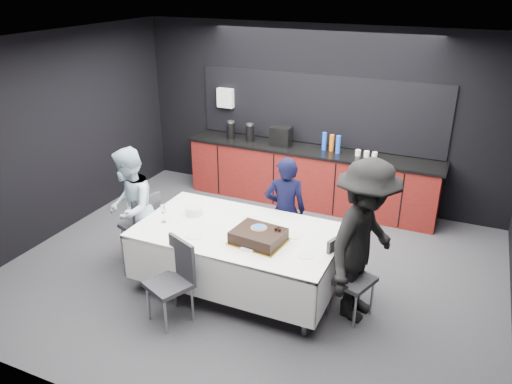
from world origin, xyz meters
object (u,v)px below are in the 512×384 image
at_px(plate_stack, 194,211).
at_px(chair_left, 143,221).
at_px(party_table, 238,240).
at_px(chair_near, 175,275).
at_px(cake_assembly, 258,236).
at_px(champagne_flute, 163,210).
at_px(chair_right, 346,270).
at_px(person_left, 130,208).
at_px(person_right, 364,242).
at_px(person_center, 285,211).

bearing_deg(plate_stack, chair_left, -177.65).
relative_size(party_table, chair_near, 2.51).
height_order(cake_assembly, champagne_flute, champagne_flute).
relative_size(chair_right, person_left, 0.59).
relative_size(cake_assembly, person_right, 0.34).
distance_m(plate_stack, chair_right, 1.95).
height_order(plate_stack, person_left, person_left).
xyz_separation_m(plate_stack, champagne_flute, (-0.22, -0.33, 0.11)).
xyz_separation_m(party_table, cake_assembly, (0.33, -0.17, 0.21)).
bearing_deg(party_table, chair_left, 175.73).
bearing_deg(cake_assembly, person_right, 12.13).
distance_m(plate_stack, person_right, 2.09).
xyz_separation_m(champagne_flute, person_left, (-0.60, 0.15, -0.16)).
height_order(party_table, chair_right, chair_right).
height_order(cake_assembly, chair_left, cake_assembly).
height_order(party_table, cake_assembly, cake_assembly).
relative_size(chair_right, person_center, 0.64).
distance_m(party_table, chair_near, 0.88).
bearing_deg(person_left, person_center, 88.03).
bearing_deg(plate_stack, champagne_flute, -124.40).
xyz_separation_m(chair_near, person_right, (1.80, 0.86, 0.38)).
height_order(party_table, chair_left, chair_left).
height_order(cake_assembly, chair_near, cake_assembly).
height_order(champagne_flute, chair_left, champagne_flute).
xyz_separation_m(party_table, champagne_flute, (-0.88, -0.19, 0.30)).
relative_size(champagne_flute, chair_left, 0.24).
height_order(party_table, champagne_flute, champagne_flute).
xyz_separation_m(cake_assembly, chair_near, (-0.70, -0.62, -0.32)).
xyz_separation_m(cake_assembly, champagne_flute, (-1.21, -0.02, 0.09)).
height_order(party_table, chair_near, chair_near).
bearing_deg(chair_left, party_table, -4.27).
relative_size(champagne_flute, person_left, 0.14).
distance_m(cake_assembly, person_left, 1.82).
bearing_deg(plate_stack, chair_right, -2.48).
bearing_deg(chair_right, plate_stack, 177.52).
bearing_deg(person_left, champagne_flute, 48.97).
xyz_separation_m(plate_stack, chair_left, (-0.76, -0.03, -0.30)).
xyz_separation_m(party_table, person_right, (1.43, 0.07, 0.27)).
height_order(chair_left, person_left, person_left).
height_order(chair_near, person_center, person_center).
bearing_deg(person_left, party_table, 64.47).
distance_m(chair_right, chair_near, 1.85).
height_order(chair_right, chair_near, same).
xyz_separation_m(chair_right, chair_near, (-1.64, -0.84, 0.00)).
xyz_separation_m(party_table, plate_stack, (-0.66, 0.14, 0.19)).
bearing_deg(person_right, chair_right, 108.71).
height_order(cake_assembly, chair_right, cake_assembly).
distance_m(champagne_flute, person_right, 2.33).
height_order(cake_assembly, plate_stack, cake_assembly).
xyz_separation_m(cake_assembly, chair_right, (0.94, 0.22, -0.32)).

